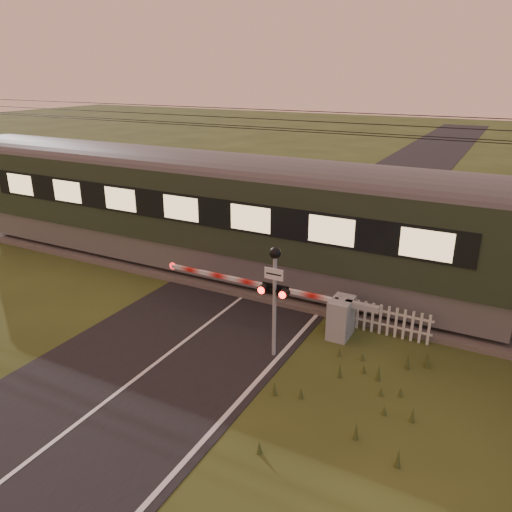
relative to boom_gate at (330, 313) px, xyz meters
The scene contains 7 objects.
ground 5.30m from the boom_gate, 131.69° to the right, with size 160.00×160.00×0.00m, color #2F3A16.
road 5.46m from the boom_gate, 129.91° to the right, with size 6.00×140.00×0.03m.
track_bed 4.38m from the boom_gate, 143.62° to the left, with size 140.00×3.40×0.39m.
overhead_wires 6.67m from the boom_gate, 143.62° to the left, with size 120.00×0.62×0.62m.
boom_gate is the anchor object (origin of this frame).
crossing_signal 2.56m from the boom_gate, 116.52° to the right, with size 0.80×0.34×3.13m.
picket_fence 1.48m from the boom_gate, 27.52° to the left, with size 2.98×0.08×0.94m.
Camera 1 is at (7.67, -8.60, 7.30)m, focal length 35.00 mm.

